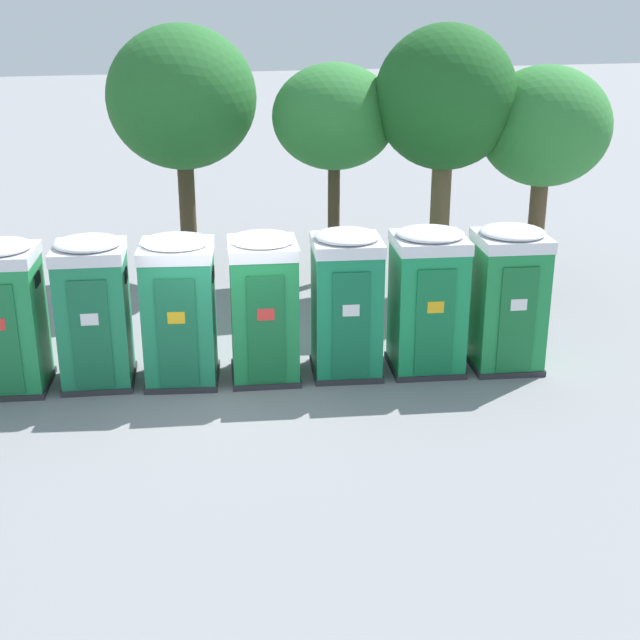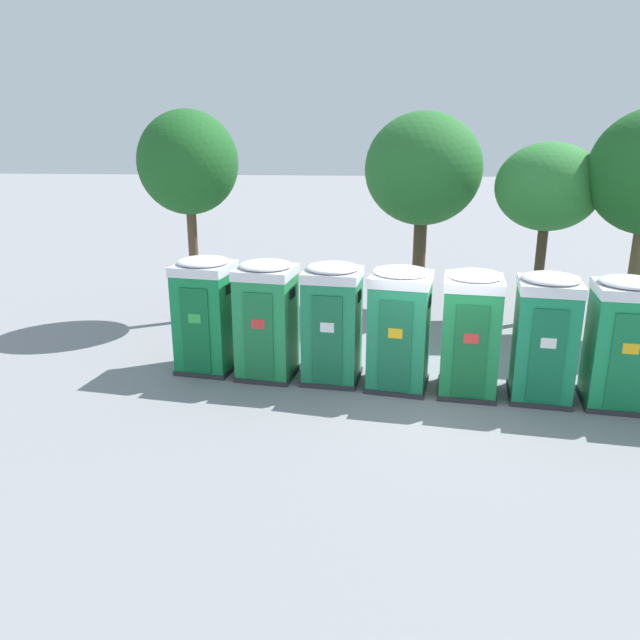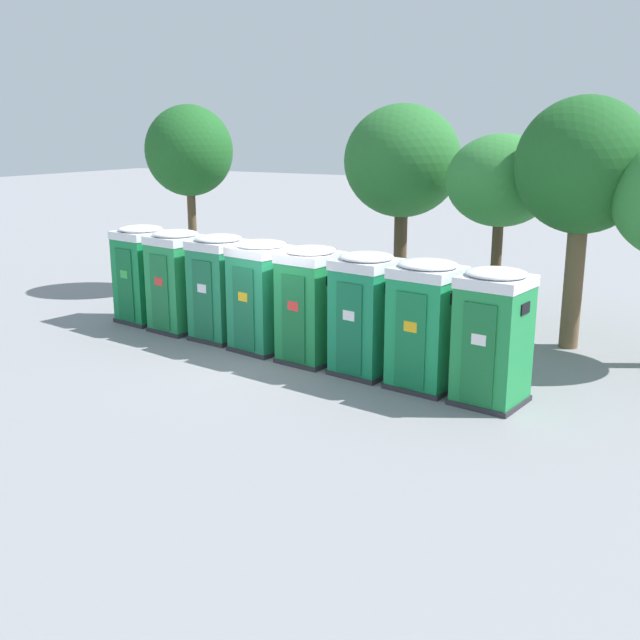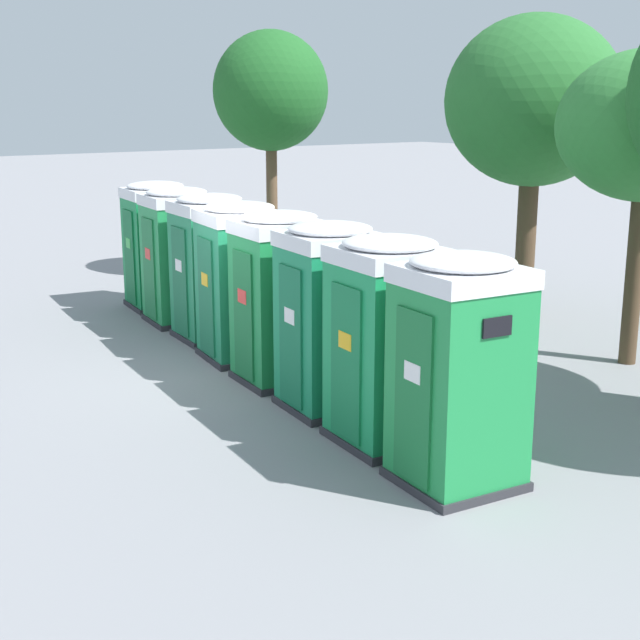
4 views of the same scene
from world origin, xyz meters
The scene contains 12 objects.
ground_plane centered at (0.00, 0.00, 0.00)m, with size 120.00×120.00×0.00m, color gray.
portapotty_1 centered at (-3.44, 0.82, 1.28)m, with size 1.35×1.36×2.54m.
portapotty_2 centered at (-2.04, 0.70, 1.28)m, with size 1.30×1.33×2.54m.
portapotty_3 centered at (-0.65, 0.44, 1.28)m, with size 1.40×1.39×2.54m.
portapotty_4 centered at (0.75, 0.24, 1.28)m, with size 1.30×1.33×2.54m.
portapotty_5 centered at (2.15, 0.10, 1.28)m, with size 1.33×1.35×2.54m.
portapotty_6 centered at (3.55, -0.10, 1.28)m, with size 1.38×1.35×2.54m.
portapotty_7 centered at (4.94, -0.32, 1.28)m, with size 1.33×1.34×2.54m.
street_tree_0 centered at (3.29, 5.22, 3.68)m, with size 2.70×2.70×4.84m.
street_tree_1 centered at (5.41, 4.18, 4.11)m, with size 2.99×2.99×5.67m.
street_tree_2 centered at (0.14, 6.36, 4.04)m, with size 3.27×3.27×5.63m.
street_tree_3 centered at (7.51, 3.71, 3.52)m, with size 2.79×2.79×4.83m.
Camera 1 is at (-1.77, -13.68, 6.30)m, focal length 50.00 mm.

